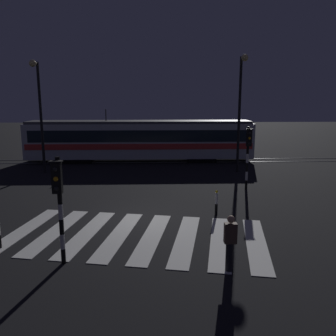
# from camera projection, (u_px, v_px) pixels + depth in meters

# --- Properties ---
(ground_plane) EXTENTS (120.00, 120.00, 0.00)m
(ground_plane) POSITION_uv_depth(u_px,v_px,m) (138.00, 218.00, 14.98)
(ground_plane) COLOR black
(rail_near) EXTENTS (80.00, 0.12, 0.03)m
(rail_near) POSITION_uv_depth(u_px,v_px,m) (146.00, 162.00, 27.69)
(rail_near) COLOR #59595E
(rail_near) RESTS_ON ground
(rail_far) EXTENTS (80.00, 0.12, 0.03)m
(rail_far) POSITION_uv_depth(u_px,v_px,m) (146.00, 159.00, 29.09)
(rail_far) COLOR #59595E
(rail_far) RESTS_ON ground
(crosswalk_zebra) EXTENTS (10.16, 6.48, 0.02)m
(crosswalk_zebra) POSITION_uv_depth(u_px,v_px,m) (135.00, 236.00, 12.97)
(crosswalk_zebra) COLOR silver
(crosswalk_zebra) RESTS_ON ground
(traffic_light_corner_far_right) EXTENTS (0.36, 0.42, 3.49)m
(traffic_light_corner_far_right) POSITION_uv_depth(u_px,v_px,m) (248.00, 149.00, 19.17)
(traffic_light_corner_far_right) COLOR black
(traffic_light_corner_far_right) RESTS_ON ground
(traffic_light_kerb_mid_left) EXTENTS (0.36, 0.42, 3.34)m
(traffic_light_kerb_mid_left) POSITION_uv_depth(u_px,v_px,m) (59.00, 195.00, 10.32)
(traffic_light_kerb_mid_left) COLOR black
(traffic_light_kerb_mid_left) RESTS_ON ground
(street_lamp_trackside_right) EXTENTS (0.44, 1.21, 7.72)m
(street_lamp_trackside_right) POSITION_uv_depth(u_px,v_px,m) (241.00, 101.00, 23.21)
(street_lamp_trackside_right) COLOR black
(street_lamp_trackside_right) RESTS_ON ground
(street_lamp_trackside_left) EXTENTS (0.44, 1.21, 7.35)m
(street_lamp_trackside_left) POSITION_uv_depth(u_px,v_px,m) (39.00, 104.00, 22.95)
(street_lamp_trackside_left) COLOR black
(street_lamp_trackside_left) RESTS_ON ground
(tram) EXTENTS (17.97, 2.58, 4.15)m
(tram) POSITION_uv_depth(u_px,v_px,m) (140.00, 140.00, 28.03)
(tram) COLOR silver
(tram) RESTS_ON ground
(pedestrian_waiting_at_kerb) EXTENTS (0.36, 0.24, 1.71)m
(pedestrian_waiting_at_kerb) POSITION_uv_depth(u_px,v_px,m) (230.00, 243.00, 10.19)
(pedestrian_waiting_at_kerb) COLOR black
(pedestrian_waiting_at_kerb) RESTS_ON ground
(bollard_island_edge) EXTENTS (0.12, 0.12, 1.11)m
(bollard_island_edge) POSITION_uv_depth(u_px,v_px,m) (216.00, 202.00, 15.23)
(bollard_island_edge) COLOR black
(bollard_island_edge) RESTS_ON ground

